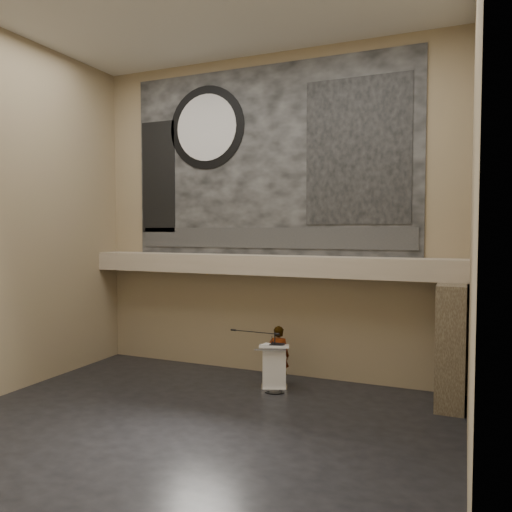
% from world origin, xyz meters
% --- Properties ---
extents(floor, '(10.00, 10.00, 0.00)m').
position_xyz_m(floor, '(0.00, 0.00, 0.00)').
color(floor, black).
rests_on(floor, ground).
extents(wall_back, '(10.00, 0.02, 8.50)m').
position_xyz_m(wall_back, '(0.00, 4.00, 4.25)').
color(wall_back, '#907E5B').
rests_on(wall_back, floor).
extents(wall_front, '(10.00, 0.02, 8.50)m').
position_xyz_m(wall_front, '(0.00, -4.00, 4.25)').
color(wall_front, '#907E5B').
rests_on(wall_front, floor).
extents(wall_left, '(0.02, 8.00, 8.50)m').
position_xyz_m(wall_left, '(-5.00, 0.00, 4.25)').
color(wall_left, '#907E5B').
rests_on(wall_left, floor).
extents(wall_right, '(0.02, 8.00, 8.50)m').
position_xyz_m(wall_right, '(5.00, 0.00, 4.25)').
color(wall_right, '#907E5B').
rests_on(wall_right, floor).
extents(soffit, '(10.00, 0.80, 0.50)m').
position_xyz_m(soffit, '(0.00, 3.60, 2.95)').
color(soffit, tan).
rests_on(soffit, wall_back).
extents(sprinkler_left, '(0.04, 0.04, 0.06)m').
position_xyz_m(sprinkler_left, '(-1.60, 3.55, 2.67)').
color(sprinkler_left, '#B2893D').
rests_on(sprinkler_left, soffit).
extents(sprinkler_right, '(0.04, 0.04, 0.06)m').
position_xyz_m(sprinkler_right, '(1.90, 3.55, 2.67)').
color(sprinkler_right, '#B2893D').
rests_on(sprinkler_right, soffit).
extents(banner, '(8.00, 0.05, 5.00)m').
position_xyz_m(banner, '(0.00, 3.97, 5.70)').
color(banner, black).
rests_on(banner, wall_back).
extents(banner_text_strip, '(7.76, 0.02, 0.55)m').
position_xyz_m(banner_text_strip, '(0.00, 3.93, 3.65)').
color(banner_text_strip, '#2B2B2B').
rests_on(banner_text_strip, banner).
extents(banner_clock_rim, '(2.30, 0.02, 2.30)m').
position_xyz_m(banner_clock_rim, '(-1.80, 3.93, 6.70)').
color(banner_clock_rim, black).
rests_on(banner_clock_rim, banner).
extents(banner_clock_face, '(1.84, 0.02, 1.84)m').
position_xyz_m(banner_clock_face, '(-1.80, 3.91, 6.70)').
color(banner_clock_face, silver).
rests_on(banner_clock_face, banner).
extents(banner_building_print, '(2.60, 0.02, 3.60)m').
position_xyz_m(banner_building_print, '(2.40, 3.93, 5.80)').
color(banner_building_print, black).
rests_on(banner_building_print, banner).
extents(banner_brick_print, '(1.10, 0.02, 3.20)m').
position_xyz_m(banner_brick_print, '(-3.40, 3.93, 5.40)').
color(banner_brick_print, black).
rests_on(banner_brick_print, banner).
extents(stone_pier, '(0.60, 1.40, 2.70)m').
position_xyz_m(stone_pier, '(4.65, 3.15, 1.35)').
color(stone_pier, '#453A2A').
rests_on(stone_pier, floor).
extents(lectern, '(0.84, 0.71, 1.13)m').
position_xyz_m(lectern, '(0.71, 2.66, 0.55)').
color(lectern, silver).
rests_on(lectern, floor).
extents(binder, '(0.33, 0.26, 0.04)m').
position_xyz_m(binder, '(0.79, 2.63, 1.12)').
color(binder, black).
rests_on(binder, lectern).
extents(papers, '(0.25, 0.33, 0.00)m').
position_xyz_m(papers, '(0.53, 2.62, 1.10)').
color(papers, silver).
rests_on(papers, lectern).
extents(speaker_person, '(0.56, 0.39, 1.49)m').
position_xyz_m(speaker_person, '(0.67, 3.06, 0.74)').
color(speaker_person, white).
rests_on(speaker_person, floor).
extents(mic_stand, '(1.43, 0.52, 1.43)m').
position_xyz_m(mic_stand, '(0.72, 2.55, 0.21)').
color(mic_stand, black).
rests_on(mic_stand, floor).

